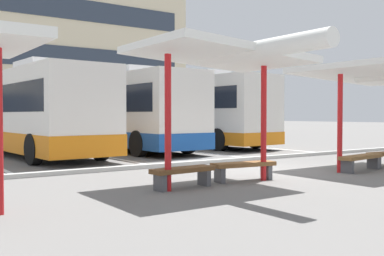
% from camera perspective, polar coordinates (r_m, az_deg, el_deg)
% --- Properties ---
extents(ground_plane, '(160.00, 160.00, 0.00)m').
position_cam_1_polar(ground_plane, '(13.38, 8.50, -5.17)').
color(ground_plane, slate).
extents(coach_bus_0, '(3.20, 10.51, 3.58)m').
position_cam_1_polar(coach_bus_0, '(18.83, -19.55, 1.80)').
color(coach_bus_0, silver).
rests_on(coach_bus_0, ground).
extents(coach_bus_1, '(2.98, 11.19, 3.66)m').
position_cam_1_polar(coach_bus_1, '(21.23, -9.42, 1.99)').
color(coach_bus_1, silver).
rests_on(coach_bus_1, ground).
extents(coach_bus_2, '(3.45, 10.74, 3.74)m').
position_cam_1_polar(coach_bus_2, '(23.45, -0.51, 2.12)').
color(coach_bus_2, silver).
rests_on(coach_bus_2, ground).
extents(lane_stripe_1, '(0.16, 14.00, 0.01)m').
position_cam_1_polar(lane_stripe_1, '(20.90, -14.98, -2.74)').
color(lane_stripe_1, white).
rests_on(lane_stripe_1, ground).
extents(lane_stripe_2, '(0.16, 14.00, 0.01)m').
position_cam_1_polar(lane_stripe_2, '(22.62, -5.10, -2.36)').
color(lane_stripe_2, white).
rests_on(lane_stripe_2, ground).
extents(lane_stripe_3, '(0.16, 14.00, 0.01)m').
position_cam_1_polar(lane_stripe_3, '(24.92, 3.16, -1.99)').
color(lane_stripe_3, white).
rests_on(lane_stripe_3, ground).
extents(waiting_shelter_1, '(3.72, 4.44, 3.12)m').
position_cam_1_polar(waiting_shelter_1, '(10.04, 4.44, 8.86)').
color(waiting_shelter_1, red).
rests_on(waiting_shelter_1, ground).
extents(bench_1, '(1.53, 0.53, 0.45)m').
position_cam_1_polar(bench_1, '(9.83, -1.15, -5.68)').
color(bench_1, brown).
rests_on(bench_1, ground).
extents(bench_2, '(1.68, 0.63, 0.45)m').
position_cam_1_polar(bench_2, '(10.97, 6.53, -4.90)').
color(bench_2, brown).
rests_on(bench_2, ground).
extents(bench_3, '(1.84, 0.66, 0.45)m').
position_cam_1_polar(bench_3, '(13.68, 20.50, -3.68)').
color(bench_3, brown).
rests_on(bench_3, ground).
extents(platform_kerb, '(44.00, 0.24, 0.12)m').
position_cam_1_polar(platform_kerb, '(14.96, 2.97, -4.20)').
color(platform_kerb, '#ADADA8').
rests_on(platform_kerb, ground).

